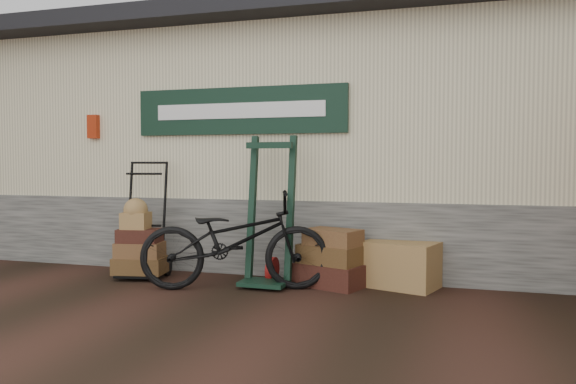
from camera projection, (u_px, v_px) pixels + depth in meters
The scene contains 7 objects.
ground at pixel (232, 295), 5.69m from camera, with size 80.00×80.00×0.00m, color black.
station_building at pixel (303, 144), 8.22m from camera, with size 14.40×4.10×3.20m.
porter_trolley at pixel (145, 218), 6.60m from camera, with size 0.69×0.52×1.38m, color black, non-canonical shape.
green_barrow at pixel (269, 211), 6.10m from camera, with size 0.59×0.50×1.63m, color black, non-canonical shape.
suitcase_stack at pixel (330, 257), 6.07m from camera, with size 0.72×0.45×0.63m, color #391812, non-canonical shape.
wicker_hamper at pixel (401, 265), 6.02m from camera, with size 0.75×0.49×0.49m, color olive.
bicycle at pixel (235, 235), 5.90m from camera, with size 1.99×0.70×1.16m, color black.
Camera 1 is at (2.16, -5.22, 1.34)m, focal length 35.00 mm.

